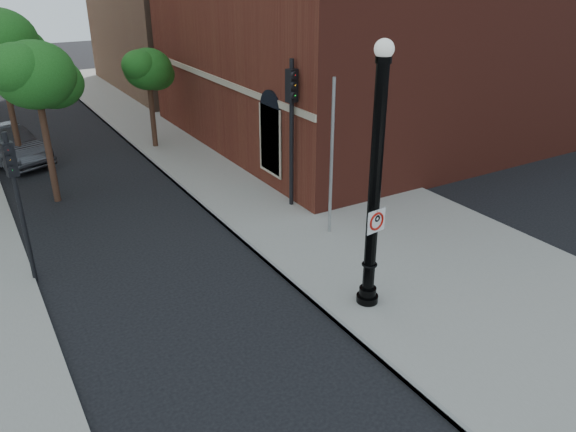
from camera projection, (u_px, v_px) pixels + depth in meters
ground at (275, 362)px, 12.42m from camera, size 120.00×120.00×0.00m
sidewalk_right at (281, 177)px, 23.03m from camera, size 8.00×60.00×0.12m
curb_edge at (191, 195)px, 21.18m from camera, size 0.10×60.00×0.14m
brick_wall_building at (412, 2)px, 28.28m from camera, size 22.30×16.30×12.50m
lamppost at (374, 195)px, 13.23m from camera, size 0.56×0.56×6.63m
no_parking_sign at (376, 221)px, 13.33m from camera, size 0.58×0.12×0.58m
parked_car at (6, 146)px, 24.44m from camera, size 3.40×5.12×1.60m
traffic_signal_left at (15, 185)px, 14.40m from camera, size 0.30×0.36×4.26m
traffic_signal_right at (292, 111)px, 18.85m from camera, size 0.39×0.45×5.24m
utility_pole at (331, 160)px, 17.21m from camera, size 0.10×0.10×5.07m
street_tree_a at (36, 76)px, 19.03m from camera, size 3.20×2.89×5.77m
street_tree_c at (148, 70)px, 25.30m from camera, size 2.57×2.33×4.64m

